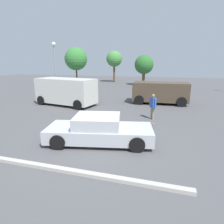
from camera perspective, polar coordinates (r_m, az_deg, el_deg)
The scene contains 11 objects.
ground_plane at distance 8.84m, azimuth -4.60°, elevation -8.61°, with size 80.00×80.00×0.00m, color #515154.
sedan_foreground at distance 8.49m, azimuth -3.92°, elevation -5.45°, with size 4.90×2.69×1.24m.
dog at distance 10.37m, azimuth 10.53°, elevation -3.70°, with size 0.66×0.31×0.42m.
van_white at distance 16.29m, azimuth -13.60°, elevation 6.19°, with size 5.28×2.99×2.19m.
suv_dark at distance 16.97m, azimuth 14.30°, elevation 5.87°, with size 4.68×2.30×1.82m.
pedestrian at distance 12.06m, azimuth 12.15°, elevation 2.24°, with size 0.43×0.47×1.61m.
parking_curb at distance 6.66m, azimuth -13.05°, elevation -16.77°, with size 7.78×0.20×0.12m, color #B7B2A8.
light_post_mid at distance 21.13m, azimuth -16.82°, elevation 14.97°, with size 0.44×0.44×5.47m.
tree_back_left at distance 37.29m, azimuth -10.77°, elevation 15.38°, with size 4.17×4.17×6.15m.
tree_back_center at distance 34.40m, azimuth 0.66°, elevation 15.62°, with size 2.74×2.74×5.42m.
tree_back_right at distance 29.81m, azimuth 9.59°, elevation 13.82°, with size 2.83×2.83×4.56m.
Camera 1 is at (2.91, -7.58, 3.50)m, focal length 30.45 mm.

